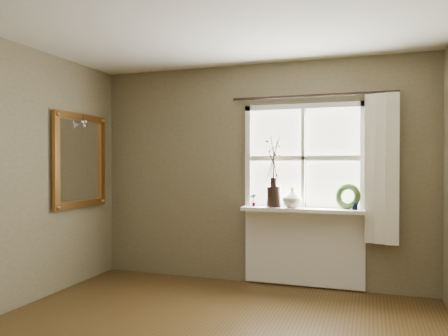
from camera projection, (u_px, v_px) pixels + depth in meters
wall_back at (258, 173)px, 5.23m from camera, size 4.00×0.10×2.60m
window_frame at (303, 158)px, 4.98m from camera, size 1.36×0.06×1.24m
window_sill at (302, 210)px, 4.89m from camera, size 1.36×0.26×0.04m
window_apron at (303, 247)px, 5.00m from camera, size 1.36×0.04×0.88m
dark_jug at (274, 197)px, 4.99m from camera, size 0.19×0.19×0.24m
cream_vase at (292, 198)px, 4.92m from camera, size 0.27×0.27×0.23m
wreath at (348, 199)px, 4.76m from camera, size 0.31×0.22×0.29m
potted_plant_left at (253, 200)px, 5.06m from camera, size 0.09×0.07×0.15m
potted_plant_right at (356, 201)px, 4.70m from camera, size 0.12×0.11×0.18m
curtain at (382, 169)px, 4.62m from camera, size 0.36×0.12×1.59m
curtain_rod at (312, 96)px, 4.89m from camera, size 1.84×0.03×0.03m
gilt_mirror at (80, 160)px, 5.13m from camera, size 0.10×0.92×1.10m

